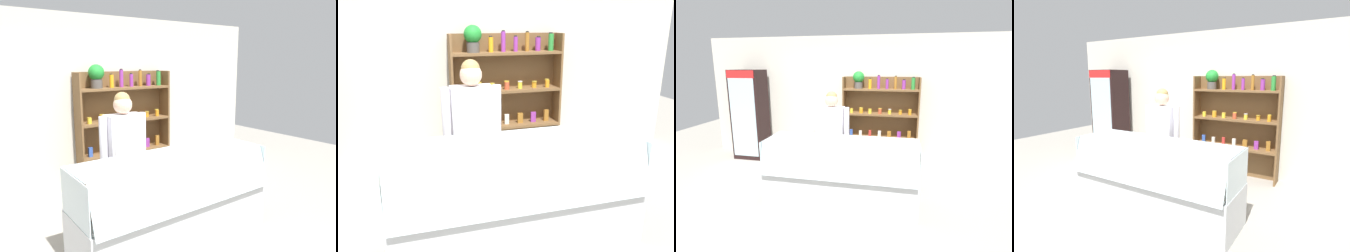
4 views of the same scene
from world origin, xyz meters
TOP-DOWN VIEW (x-y plane):
  - ground_plane at (0.00, 0.00)m, footprint 12.00×12.00m
  - back_wall at (0.00, 2.02)m, footprint 6.80×0.10m
  - shelving_unit at (0.57, 1.83)m, footprint 1.57×0.29m
  - deli_display_case at (0.17, -0.08)m, footprint 2.26×0.78m
  - shop_clerk at (-0.11, 0.51)m, footprint 0.60×0.25m

SIDE VIEW (x-z plane):
  - ground_plane at x=0.00m, z-range 0.00..0.00m
  - deli_display_case at x=0.17m, z-range -0.19..0.82m
  - shop_clerk at x=-0.11m, z-range 0.15..1.82m
  - shelving_unit at x=0.57m, z-range 0.11..2.07m
  - back_wall at x=0.00m, z-range 0.00..2.70m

